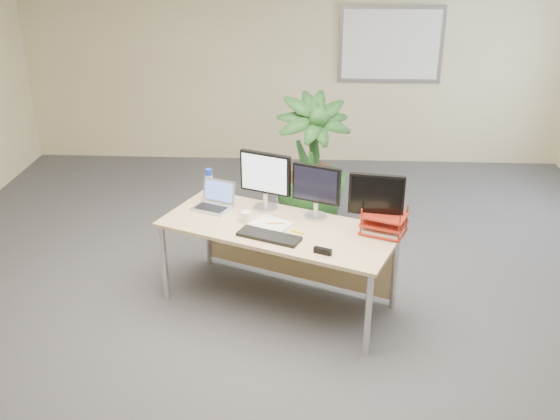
# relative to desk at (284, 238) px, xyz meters

# --- Properties ---
(floor) EXTENTS (8.00, 8.00, 0.00)m
(floor) POSITION_rel_desk_xyz_m (-0.02, -0.54, -0.57)
(floor) COLOR #404045
(floor) RESTS_ON ground
(back_wall) EXTENTS (7.00, 0.04, 2.70)m
(back_wall) POSITION_rel_desk_xyz_m (-0.02, 3.46, 0.78)
(back_wall) COLOR beige
(back_wall) RESTS_ON floor
(whiteboard) EXTENTS (1.30, 0.04, 0.95)m
(whiteboard) POSITION_rel_desk_xyz_m (1.18, 3.43, 0.98)
(whiteboard) COLOR #A2A2A7
(whiteboard) RESTS_ON back_wall
(desk) EXTENTS (2.03, 1.45, 0.72)m
(desk) POSITION_rel_desk_xyz_m (0.00, 0.00, 0.00)
(desk) COLOR tan
(desk) RESTS_ON floor
(floor_plant) EXTENTS (1.03, 1.03, 1.50)m
(floor_plant) POSITION_rel_desk_xyz_m (0.21, 1.15, 0.18)
(floor_plant) COLOR #153B16
(floor_plant) RESTS_ON floor
(monitor_left) EXTENTS (0.43, 0.21, 0.50)m
(monitor_left) POSITION_rel_desk_xyz_m (-0.16, 0.23, 0.44)
(monitor_left) COLOR silver
(monitor_left) RESTS_ON desk
(monitor_right) EXTENTS (0.39, 0.19, 0.45)m
(monitor_right) POSITION_rel_desk_xyz_m (0.26, 0.09, 0.41)
(monitor_right) COLOR silver
(monitor_right) RESTS_ON desk
(monitor_dark) EXTENTS (0.43, 0.19, 0.47)m
(monitor_dark) POSITION_rel_desk_xyz_m (0.72, -0.15, 0.42)
(monitor_dark) COLOR silver
(monitor_dark) RESTS_ON desk
(laptop) EXTENTS (0.38, 0.36, 0.22)m
(laptop) POSITION_rel_desk_xyz_m (-0.60, 0.25, 0.21)
(laptop) COLOR #BABABE
(laptop) RESTS_ON desk
(keyboard) EXTENTS (0.52, 0.34, 0.03)m
(keyboard) POSITION_rel_desk_xyz_m (-0.10, -0.30, 0.16)
(keyboard) COLOR black
(keyboard) RESTS_ON desk
(coffee_mug) EXTENTS (0.12, 0.08, 0.09)m
(coffee_mug) POSITION_rel_desk_xyz_m (-0.31, -0.03, 0.20)
(coffee_mug) COLOR white
(coffee_mug) RESTS_ON desk
(spiral_notebook) EXTENTS (0.37, 0.35, 0.01)m
(spiral_notebook) POSITION_rel_desk_xyz_m (-0.10, -0.07, 0.16)
(spiral_notebook) COLOR white
(spiral_notebook) RESTS_ON desk
(orange_pen) EXTENTS (0.14, 0.03, 0.01)m
(orange_pen) POSITION_rel_desk_xyz_m (-0.06, -0.08, 0.17)
(orange_pen) COLOR orange
(orange_pen) RESTS_ON spiral_notebook
(yellow_highlighter) EXTENTS (0.11, 0.07, 0.02)m
(yellow_highlighter) POSITION_rel_desk_xyz_m (0.12, -0.20, 0.16)
(yellow_highlighter) COLOR yellow
(yellow_highlighter) RESTS_ON desk
(water_bottle) EXTENTS (0.07, 0.07, 0.26)m
(water_bottle) POSITION_rel_desk_xyz_m (-0.67, 0.46, 0.28)
(water_bottle) COLOR silver
(water_bottle) RESTS_ON desk
(letter_tray) EXTENTS (0.40, 0.36, 0.15)m
(letter_tray) POSITION_rel_desk_xyz_m (0.78, -0.18, 0.22)
(letter_tray) COLOR #9F2413
(letter_tray) RESTS_ON desk
(stapler) EXTENTS (0.14, 0.09, 0.05)m
(stapler) POSITION_rel_desk_xyz_m (0.31, -0.54, 0.17)
(stapler) COLOR black
(stapler) RESTS_ON desk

